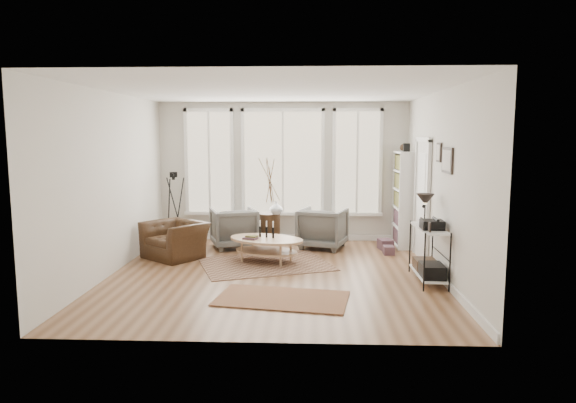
{
  "coord_description": "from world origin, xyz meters",
  "views": [
    {
      "loc": [
        0.57,
        -8.01,
        2.21
      ],
      "look_at": [
        0.2,
        0.6,
        1.1
      ],
      "focal_mm": 32.0,
      "sensor_mm": 36.0,
      "label": 1
    }
  ],
  "objects_px": {
    "low_shelf": "(429,248)",
    "armchair_right": "(323,228)",
    "bookcase": "(403,199)",
    "armchair_left": "(234,228)",
    "accent_chair": "(175,240)",
    "side_table": "(270,203)",
    "coffee_table": "(266,243)"
  },
  "relations": [
    {
      "from": "coffee_table",
      "to": "low_shelf",
      "type": "bearing_deg",
      "value": -22.8
    },
    {
      "from": "armchair_right",
      "to": "side_table",
      "type": "relative_size",
      "value": 0.49
    },
    {
      "from": "bookcase",
      "to": "side_table",
      "type": "relative_size",
      "value": 1.15
    },
    {
      "from": "armchair_left",
      "to": "accent_chair",
      "type": "height_order",
      "value": "armchair_left"
    },
    {
      "from": "armchair_right",
      "to": "side_table",
      "type": "height_order",
      "value": "side_table"
    },
    {
      "from": "low_shelf",
      "to": "accent_chair",
      "type": "distance_m",
      "value": 4.46
    },
    {
      "from": "side_table",
      "to": "coffee_table",
      "type": "bearing_deg",
      "value": -88.16
    },
    {
      "from": "accent_chair",
      "to": "coffee_table",
      "type": "bearing_deg",
      "value": 28.96
    },
    {
      "from": "low_shelf",
      "to": "accent_chair",
      "type": "relative_size",
      "value": 1.29
    },
    {
      "from": "bookcase",
      "to": "side_table",
      "type": "height_order",
      "value": "bookcase"
    },
    {
      "from": "armchair_left",
      "to": "armchair_right",
      "type": "relative_size",
      "value": 0.99
    },
    {
      "from": "low_shelf",
      "to": "accent_chair",
      "type": "height_order",
      "value": "low_shelf"
    },
    {
      "from": "bookcase",
      "to": "coffee_table",
      "type": "xyz_separation_m",
      "value": [
        -2.63,
        -1.44,
        -0.62
      ]
    },
    {
      "from": "armchair_right",
      "to": "bookcase",
      "type": "bearing_deg",
      "value": -152.86
    },
    {
      "from": "accent_chair",
      "to": "side_table",
      "type": "bearing_deg",
      "value": 74.13
    },
    {
      "from": "armchair_left",
      "to": "armchair_right",
      "type": "distance_m",
      "value": 1.76
    },
    {
      "from": "bookcase",
      "to": "coffee_table",
      "type": "bearing_deg",
      "value": -151.36
    },
    {
      "from": "bookcase",
      "to": "armchair_left",
      "type": "distance_m",
      "value": 3.43
    },
    {
      "from": "armchair_right",
      "to": "armchair_left",
      "type": "bearing_deg",
      "value": 18.5
    },
    {
      "from": "bookcase",
      "to": "accent_chair",
      "type": "xyz_separation_m",
      "value": [
        -4.31,
        -1.18,
        -0.63
      ]
    },
    {
      "from": "side_table",
      "to": "accent_chair",
      "type": "relative_size",
      "value": 1.78
    },
    {
      "from": "bookcase",
      "to": "low_shelf",
      "type": "bearing_deg",
      "value": -91.28
    },
    {
      "from": "bookcase",
      "to": "accent_chair",
      "type": "relative_size",
      "value": 2.04
    },
    {
      "from": "bookcase",
      "to": "armchair_left",
      "type": "xyz_separation_m",
      "value": [
        -3.37,
        -0.27,
        -0.56
      ]
    },
    {
      "from": "armchair_left",
      "to": "side_table",
      "type": "distance_m",
      "value": 0.89
    },
    {
      "from": "accent_chair",
      "to": "armchair_left",
      "type": "bearing_deg",
      "value": 81.7
    },
    {
      "from": "bookcase",
      "to": "armchair_left",
      "type": "bearing_deg",
      "value": -175.4
    },
    {
      "from": "bookcase",
      "to": "low_shelf",
      "type": "relative_size",
      "value": 1.58
    },
    {
      "from": "low_shelf",
      "to": "armchair_right",
      "type": "height_order",
      "value": "low_shelf"
    },
    {
      "from": "armchair_right",
      "to": "accent_chair",
      "type": "xyz_separation_m",
      "value": [
        -2.7,
        -0.93,
        -0.07
      ]
    },
    {
      "from": "low_shelf",
      "to": "coffee_table",
      "type": "relative_size",
      "value": 0.84
    },
    {
      "from": "low_shelf",
      "to": "coffee_table",
      "type": "distance_m",
      "value": 2.8
    }
  ]
}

